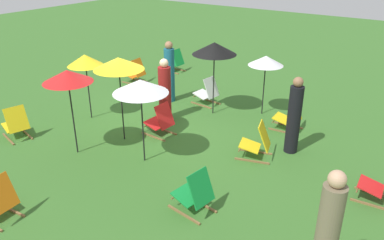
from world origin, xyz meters
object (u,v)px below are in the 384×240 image
object	(u,v)px
deckchair_8	(381,184)
umbrella_3	(140,87)
umbrella_5	(119,64)
person_1	(294,117)
deckchair_4	(257,143)
umbrella_0	(266,61)
umbrella_1	(67,76)
deckchair_7	(175,62)
deckchair_0	(160,121)
umbrella_2	(214,48)
deckchair_6	(136,72)
umbrella_4	(85,60)
deckchair_3	(16,124)
person_0	(165,92)
person_3	(169,73)
deckchair_11	(289,116)
deckchair_12	(195,194)
person_2	(326,238)
deckchair_5	(207,92)

from	to	relation	value
deckchair_8	umbrella_3	distance (m)	4.86
umbrella_5	deckchair_8	bearing A→B (deg)	97.94
person_1	deckchair_4	bearing A→B (deg)	-139.71
umbrella_0	umbrella_1	world-z (taller)	umbrella_1
deckchair_7	deckchair_0	bearing A→B (deg)	33.68
deckchair_0	umbrella_2	bearing A→B (deg)	172.65
deckchair_6	umbrella_4	bearing A→B (deg)	14.20
deckchair_0	umbrella_5	world-z (taller)	umbrella_5
deckchair_8	person_1	distance (m)	2.28
deckchair_3	deckchair_4	bearing A→B (deg)	129.16
deckchair_0	person_0	size ratio (longest dim) A/B	0.50
deckchair_4	deckchair_0	bearing A→B (deg)	-99.16
deckchair_7	deckchair_8	world-z (taller)	same
deckchair_7	umbrella_5	xyz separation A→B (m)	(5.11, 2.28, 1.51)
umbrella_2	umbrella_5	world-z (taller)	umbrella_5
deckchair_0	umbrella_3	distance (m)	1.84
umbrella_1	person_3	bearing A→B (deg)	-176.68
deckchair_8	umbrella_0	size ratio (longest dim) A/B	0.51
deckchair_11	deckchair_12	distance (m)	4.09
deckchair_6	deckchair_7	size ratio (longest dim) A/B	1.00
person_2	deckchair_5	bearing A→B (deg)	-60.79
deckchair_6	person_0	distance (m)	3.29
deckchair_6	person_3	size ratio (longest dim) A/B	0.46
umbrella_3	person_2	xyz separation A→B (m)	(1.36, 4.24, -0.79)
umbrella_1	deckchair_7	bearing A→B (deg)	-163.26
deckchair_6	deckchair_8	bearing A→B (deg)	68.27
umbrella_0	person_2	bearing A→B (deg)	32.09
deckchair_12	deckchair_8	bearing A→B (deg)	137.89
deckchair_4	umbrella_0	size ratio (longest dim) A/B	0.53
deckchair_7	person_0	xyz separation A→B (m)	(3.62, 2.38, 0.42)
umbrella_0	person_0	xyz separation A→B (m)	(1.81, -1.98, -0.72)
umbrella_0	umbrella_4	bearing A→B (deg)	-52.29
umbrella_2	person_2	xyz separation A→B (m)	(4.43, 4.38, -0.92)
deckchair_11	umbrella_0	xyz separation A→B (m)	(-0.58, -0.99, 1.14)
deckchair_6	person_0	size ratio (longest dim) A/B	0.50
deckchair_12	umbrella_0	distance (m)	4.89
deckchair_5	person_1	bearing A→B (deg)	72.34
deckchair_0	deckchair_5	xyz separation A→B (m)	(-2.37, -0.15, 0.00)
deckchair_0	umbrella_3	world-z (taller)	umbrella_3
deckchair_7	deckchair_12	world-z (taller)	same
deckchair_7	umbrella_1	bearing A→B (deg)	17.55
deckchair_8	person_2	distance (m)	2.71
deckchair_11	deckchair_5	bearing A→B (deg)	-100.28
deckchair_3	person_2	world-z (taller)	person_2
deckchair_11	umbrella_1	world-z (taller)	umbrella_1
umbrella_5	person_0	size ratio (longest dim) A/B	1.21
deckchair_12	umbrella_3	bearing A→B (deg)	-105.91
deckchair_5	person_3	size ratio (longest dim) A/B	0.46
deckchair_0	person_1	xyz separation A→B (m)	(-1.02, 2.95, 0.47)
deckchair_8	deckchair_11	bearing A→B (deg)	-131.55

